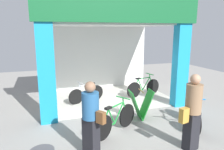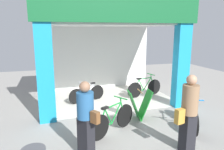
{
  "view_description": "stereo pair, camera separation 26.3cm",
  "coord_description": "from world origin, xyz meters",
  "px_view_note": "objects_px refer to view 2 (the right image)",
  "views": [
    {
      "loc": [
        -2.47,
        -6.43,
        2.77
      ],
      "look_at": [
        0.0,
        0.86,
        1.15
      ],
      "focal_mm": 34.21,
      "sensor_mm": 36.0,
      "label": 1
    },
    {
      "loc": [
        -2.22,
        -6.51,
        2.77
      ],
      "look_at": [
        0.0,
        0.86,
        1.15
      ],
      "focal_mm": 34.21,
      "sensor_mm": 36.0,
      "label": 2
    }
  ],
  "objects_px": {
    "bicycle_inside_1": "(87,94)",
    "bicycle_parked_1": "(191,115)",
    "bicycle_inside_0": "(145,88)",
    "sandwich_board_sign": "(139,105)",
    "pedestrian_1": "(86,118)",
    "bicycle_parked_0": "(113,120)",
    "pedestrian_0": "(189,112)"
  },
  "relations": [
    {
      "from": "bicycle_inside_1",
      "to": "bicycle_parked_1",
      "type": "bearing_deg",
      "value": -51.11
    },
    {
      "from": "bicycle_inside_0",
      "to": "pedestrian_0",
      "type": "relative_size",
      "value": 0.93
    },
    {
      "from": "bicycle_inside_1",
      "to": "sandwich_board_sign",
      "type": "distance_m",
      "value": 2.49
    },
    {
      "from": "pedestrian_0",
      "to": "sandwich_board_sign",
      "type": "bearing_deg",
      "value": 98.72
    },
    {
      "from": "bicycle_inside_0",
      "to": "bicycle_inside_1",
      "type": "distance_m",
      "value": 2.46
    },
    {
      "from": "pedestrian_0",
      "to": "bicycle_parked_1",
      "type": "bearing_deg",
      "value": 49.57
    },
    {
      "from": "bicycle_inside_0",
      "to": "sandwich_board_sign",
      "type": "distance_m",
      "value": 2.42
    },
    {
      "from": "pedestrian_0",
      "to": "bicycle_inside_0",
      "type": "bearing_deg",
      "value": 78.08
    },
    {
      "from": "sandwich_board_sign",
      "to": "pedestrian_0",
      "type": "distance_m",
      "value": 2.08
    },
    {
      "from": "bicycle_parked_1",
      "to": "sandwich_board_sign",
      "type": "xyz_separation_m",
      "value": [
        -1.2,
        0.96,
        0.09
      ]
    },
    {
      "from": "bicycle_inside_1",
      "to": "pedestrian_1",
      "type": "height_order",
      "value": "pedestrian_1"
    },
    {
      "from": "bicycle_inside_1",
      "to": "pedestrian_1",
      "type": "distance_m",
      "value": 3.74
    },
    {
      "from": "bicycle_inside_0",
      "to": "sandwich_board_sign",
      "type": "relative_size",
      "value": 1.79
    },
    {
      "from": "bicycle_parked_0",
      "to": "pedestrian_0",
      "type": "xyz_separation_m",
      "value": [
        1.39,
        -1.34,
        0.57
      ]
    },
    {
      "from": "bicycle_inside_1",
      "to": "pedestrian_1",
      "type": "xyz_separation_m",
      "value": [
        -0.67,
        -3.64,
        0.57
      ]
    },
    {
      "from": "bicycle_inside_0",
      "to": "bicycle_inside_1",
      "type": "height_order",
      "value": "bicycle_inside_0"
    },
    {
      "from": "bicycle_parked_0",
      "to": "pedestrian_1",
      "type": "distance_m",
      "value": 1.33
    },
    {
      "from": "pedestrian_0",
      "to": "bicycle_inside_1",
      "type": "bearing_deg",
      "value": 111.14
    },
    {
      "from": "pedestrian_0",
      "to": "pedestrian_1",
      "type": "height_order",
      "value": "pedestrian_0"
    },
    {
      "from": "bicycle_inside_1",
      "to": "sandwich_board_sign",
      "type": "height_order",
      "value": "sandwich_board_sign"
    },
    {
      "from": "bicycle_inside_0",
      "to": "bicycle_parked_0",
      "type": "distance_m",
      "value": 3.58
    },
    {
      "from": "bicycle_inside_1",
      "to": "bicycle_parked_1",
      "type": "relative_size",
      "value": 0.93
    },
    {
      "from": "bicycle_parked_0",
      "to": "pedestrian_0",
      "type": "bearing_deg",
      "value": -43.93
    },
    {
      "from": "bicycle_parked_0",
      "to": "bicycle_parked_1",
      "type": "height_order",
      "value": "bicycle_parked_0"
    },
    {
      "from": "bicycle_parked_1",
      "to": "pedestrian_0",
      "type": "bearing_deg",
      "value": -130.43
    },
    {
      "from": "sandwich_board_sign",
      "to": "bicycle_inside_0",
      "type": "bearing_deg",
      "value": 60.94
    },
    {
      "from": "bicycle_inside_1",
      "to": "pedestrian_0",
      "type": "bearing_deg",
      "value": -68.86
    },
    {
      "from": "bicycle_inside_1",
      "to": "pedestrian_0",
      "type": "relative_size",
      "value": 0.8
    },
    {
      "from": "bicycle_inside_1",
      "to": "bicycle_parked_1",
      "type": "height_order",
      "value": "bicycle_parked_1"
    },
    {
      "from": "bicycle_parked_0",
      "to": "pedestrian_1",
      "type": "bearing_deg",
      "value": -135.67
    },
    {
      "from": "pedestrian_1",
      "to": "bicycle_inside_0",
      "type": "bearing_deg",
      "value": 49.25
    },
    {
      "from": "bicycle_parked_1",
      "to": "sandwich_board_sign",
      "type": "relative_size",
      "value": 1.67
    }
  ]
}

